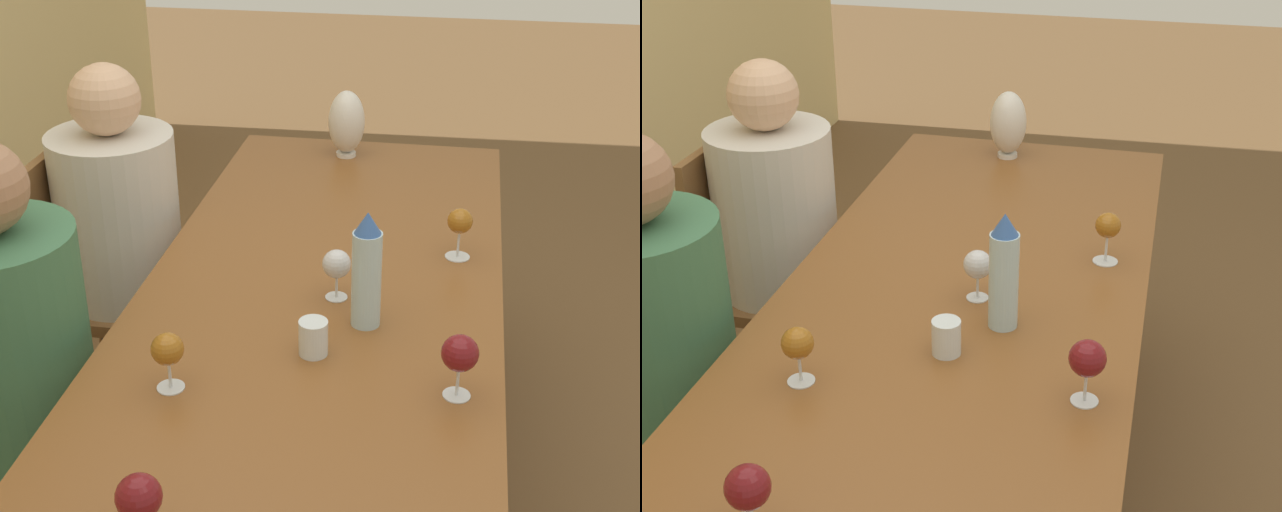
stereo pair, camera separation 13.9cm
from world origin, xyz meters
TOP-DOWN VIEW (x-y plane):
  - dining_table at (0.00, 0.00)m, footprint 2.50×0.92m
  - water_bottle at (-0.01, -0.13)m, footprint 0.07×0.07m
  - water_tumbler at (-0.16, -0.03)m, footprint 0.07×0.07m
  - vase at (1.10, 0.07)m, footprint 0.13×0.13m
  - wine_glass_0 at (-0.77, 0.15)m, footprint 0.08×0.08m
  - wine_glass_1 at (0.38, -0.34)m, footprint 0.07×0.07m
  - wine_glass_3 at (-0.34, 0.24)m, footprint 0.07×0.07m
  - wine_glass_5 at (-0.26, -0.36)m, footprint 0.08×0.08m
  - wine_glass_6 at (0.10, -0.05)m, footprint 0.07×0.07m
  - chair_far at (0.56, 0.79)m, footprint 0.44×0.44m
  - person_near at (-0.16, 0.70)m, footprint 0.39×0.39m
  - person_far at (0.56, 0.70)m, footprint 0.38×0.38m

SIDE VIEW (x-z plane):
  - chair_far at x=0.56m, z-range 0.03..0.97m
  - person_far at x=0.56m, z-range 0.04..1.25m
  - person_near at x=-0.16m, z-range 0.04..1.27m
  - dining_table at x=0.00m, z-range 0.32..1.09m
  - water_tumbler at x=-0.16m, z-range 0.78..0.86m
  - wine_glass_6 at x=0.10m, z-range 0.80..0.94m
  - wine_glass_0 at x=-0.77m, z-range 0.80..0.94m
  - wine_glass_3 at x=-0.34m, z-range 0.80..0.94m
  - wine_glass_5 at x=-0.26m, z-range 0.81..0.95m
  - wine_glass_1 at x=0.38m, z-range 0.81..0.95m
  - vase at x=1.10m, z-range 0.78..1.02m
  - water_bottle at x=-0.01m, z-range 0.77..1.06m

